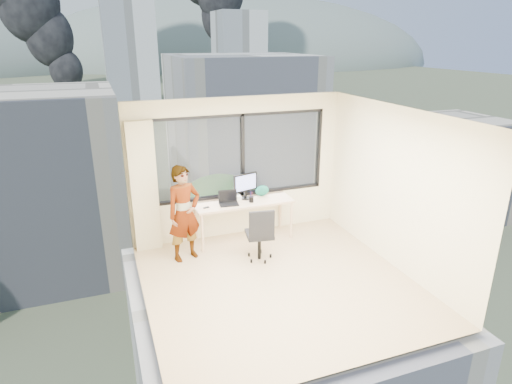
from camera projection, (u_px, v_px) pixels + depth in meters
name	position (u px, v px, depth m)	size (l,w,h in m)	color
floor	(278.00, 282.00, 6.71)	(4.00, 4.00, 0.01)	tan
ceiling	(282.00, 114.00, 5.84)	(4.00, 4.00, 0.01)	white
wall_front	(356.00, 269.00, 4.51)	(4.00, 0.01, 2.60)	#F2E9BB
wall_left	(138.00, 223.00, 5.62)	(0.01, 4.00, 2.60)	#F2E9BB
wall_right	(395.00, 188.00, 6.93)	(0.01, 4.00, 2.60)	#F2E9BB
window_wall	(240.00, 155.00, 7.99)	(3.30, 0.16, 1.55)	black
curtain	(144.00, 187.00, 7.43)	(0.45, 0.14, 2.30)	beige
desk	(244.00, 220.00, 8.05)	(1.80, 0.60, 0.75)	tan
chair	(259.00, 233.00, 7.27)	(0.50, 0.50, 0.97)	black
person	(184.00, 213.00, 7.19)	(0.60, 0.39, 1.64)	#2D2D33
monitor	(245.00, 186.00, 7.98)	(0.49, 0.11, 0.49)	black
game_console	(231.00, 197.00, 8.02)	(0.31, 0.26, 0.08)	white
laptop	(229.00, 199.00, 7.74)	(0.34, 0.36, 0.22)	black
cellphone	(206.00, 207.00, 7.62)	(0.11, 0.05, 0.01)	black
pen_cup	(251.00, 199.00, 7.87)	(0.08, 0.08, 0.11)	black
handbag	(262.00, 191.00, 8.18)	(0.27, 0.14, 0.20)	#0E5546
exterior_ground	(104.00, 107.00, 117.53)	(400.00, 400.00, 0.04)	#515B3D
near_bldg_a	(11.00, 187.00, 32.66)	(16.00, 12.00, 14.00)	silver
near_bldg_b	(242.00, 133.00, 46.23)	(14.00, 13.00, 16.00)	silver
near_bldg_c	(440.00, 169.00, 44.25)	(12.00, 10.00, 10.00)	silver
far_tower_b	(130.00, 48.00, 115.12)	(13.00, 13.00, 30.00)	silver
far_tower_c	(239.00, 53.00, 145.52)	(15.00, 15.00, 26.00)	silver
hill_b	(234.00, 63.00, 326.97)	(300.00, 220.00, 96.00)	slate
tree_b	(222.00, 260.00, 27.11)	(7.60, 7.60, 9.00)	#25551C
tree_c	(316.00, 149.00, 52.26)	(8.40, 8.40, 10.00)	#25551C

